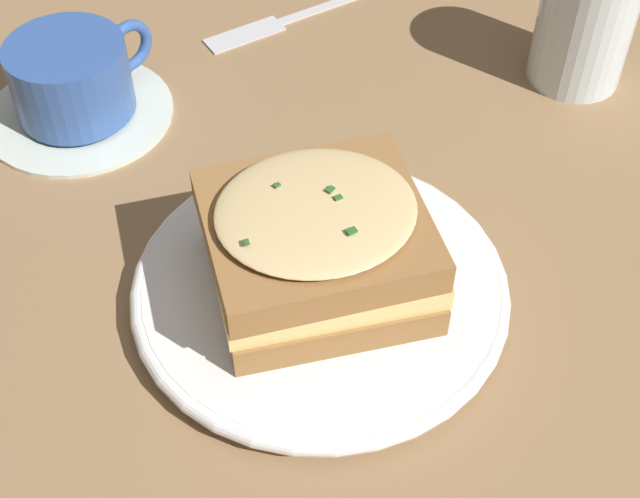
{
  "coord_description": "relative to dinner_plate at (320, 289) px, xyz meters",
  "views": [
    {
      "loc": [
        0.33,
        -0.06,
        0.43
      ],
      "look_at": [
        -0.01,
        0.03,
        0.05
      ],
      "focal_mm": 50.0,
      "sensor_mm": 36.0,
      "label": 1
    }
  ],
  "objects": [
    {
      "name": "fork",
      "position": [
        -0.3,
        0.05,
        -0.01
      ],
      "size": [
        0.06,
        0.17,
        0.0
      ],
      "rotation": [
        0.0,
        0.0,
        3.43
      ],
      "color": "silver",
      "rests_on": "ground_plane"
    },
    {
      "name": "sandwich",
      "position": [
        -0.0,
        -0.0,
        0.04
      ],
      "size": [
        0.12,
        0.13,
        0.07
      ],
      "rotation": [
        0.0,
        0.0,
        4.68
      ],
      "color": "olive",
      "rests_on": "dinner_plate"
    },
    {
      "name": "dinner_plate",
      "position": [
        0.0,
        0.0,
        0.0
      ],
      "size": [
        0.23,
        0.23,
        0.02
      ],
      "color": "white",
      "rests_on": "ground_plane"
    },
    {
      "name": "teacup_with_saucer",
      "position": [
        -0.22,
        -0.13,
        0.02
      ],
      "size": [
        0.14,
        0.14,
        0.06
      ],
      "rotation": [
        0.0,
        0.0,
        2.13
      ],
      "color": "silver",
      "rests_on": "ground_plane"
    },
    {
      "name": "ground_plane",
      "position": [
        0.01,
        -0.03,
        -0.01
      ],
      "size": [
        2.4,
        2.4,
        0.0
      ],
      "primitive_type": "plane",
      "color": "olive"
    },
    {
      "name": "water_glass",
      "position": [
        -0.17,
        0.25,
        0.04
      ],
      "size": [
        0.07,
        0.07,
        0.1
      ],
      "primitive_type": "cylinder",
      "color": "silver",
      "rests_on": "ground_plane"
    }
  ]
}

